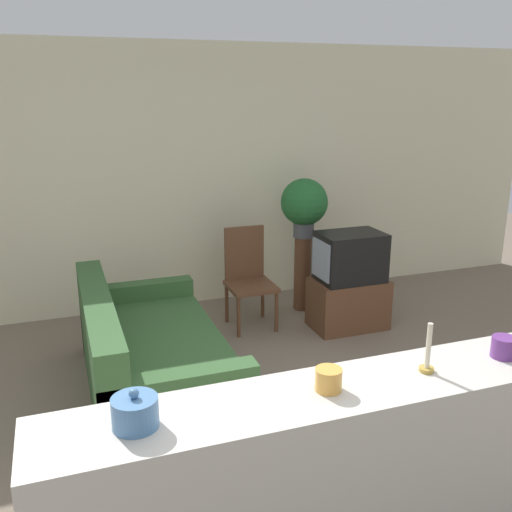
% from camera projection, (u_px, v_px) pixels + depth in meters
% --- Properties ---
extents(wall_back, '(9.00, 0.06, 2.70)m').
position_uv_depth(wall_back, '(161.00, 180.00, 5.80)').
color(wall_back, beige).
rests_on(wall_back, ground_plane).
extents(couch, '(0.98, 1.91, 0.82)m').
position_uv_depth(couch, '(150.00, 359.00, 4.29)').
color(couch, '#33562D').
rests_on(couch, ground_plane).
extents(tv_stand, '(0.71, 0.45, 0.48)m').
position_uv_depth(tv_stand, '(348.00, 303.00, 5.52)').
color(tv_stand, brown).
rests_on(tv_stand, ground_plane).
extents(television, '(0.62, 0.42, 0.46)m').
position_uv_depth(television, '(350.00, 257.00, 5.39)').
color(television, black).
rests_on(television, tv_stand).
extents(wooden_chair, '(0.44, 0.44, 0.96)m').
position_uv_depth(wooden_chair, '(248.00, 274.00, 5.53)').
color(wooden_chair, brown).
rests_on(wooden_chair, ground_plane).
extents(plant_stand, '(0.18, 0.18, 0.78)m').
position_uv_depth(plant_stand, '(303.00, 273.00, 5.95)').
color(plant_stand, brown).
rests_on(plant_stand, ground_plane).
extents(potted_plant, '(0.48, 0.48, 0.60)m').
position_uv_depth(potted_plant, '(304.00, 204.00, 5.74)').
color(potted_plant, '#4C4C51').
rests_on(potted_plant, plant_stand).
extents(foreground_counter, '(2.52, 0.44, 0.97)m').
position_uv_depth(foreground_counter, '(322.00, 485.00, 2.62)').
color(foreground_counter, beige).
rests_on(foreground_counter, ground_plane).
extents(decorative_bowl, '(0.18, 0.18, 0.16)m').
position_uv_depth(decorative_bowl, '(135.00, 412.00, 2.20)').
color(decorative_bowl, '#4C7AAD').
rests_on(decorative_bowl, foreground_counter).
extents(candle_jar, '(0.12, 0.12, 0.10)m').
position_uv_depth(candle_jar, '(328.00, 380.00, 2.47)').
color(candle_jar, gold).
rests_on(candle_jar, foreground_counter).
extents(candlestick, '(0.07, 0.07, 0.24)m').
position_uv_depth(candlestick, '(428.00, 356.00, 2.63)').
color(candlestick, '#B7933D').
rests_on(candlestick, foreground_counter).
extents(coffee_tin, '(0.12, 0.12, 0.10)m').
position_uv_depth(coffee_tin, '(504.00, 347.00, 2.78)').
color(coffee_tin, '#66337F').
rests_on(coffee_tin, foreground_counter).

